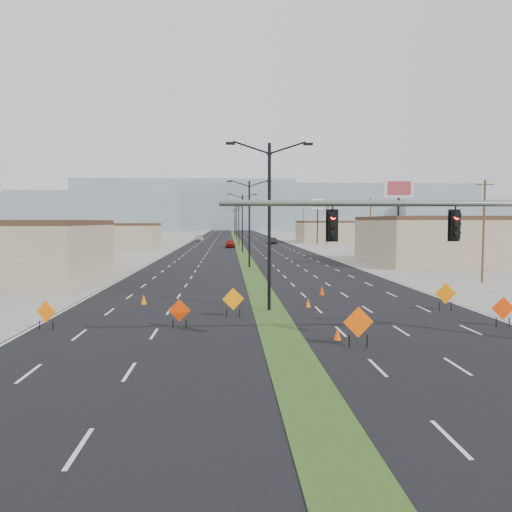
{
  "coord_description": "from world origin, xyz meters",
  "views": [
    {
      "loc": [
        -2.46,
        -17.67,
        5.39
      ],
      "look_at": [
        -0.7,
        13.6,
        3.2
      ],
      "focal_mm": 35.0,
      "sensor_mm": 36.0,
      "label": 1
    }
  ],
  "objects": [
    {
      "name": "streetlight_3",
      "position": [
        0.0,
        96.0,
        5.42
      ],
      "size": [
        5.15,
        0.24,
        10.02
      ],
      "color": "black",
      "rests_on": "ground"
    },
    {
      "name": "mesa_backdrop",
      "position": [
        -30.0,
        320.0,
        16.0
      ],
      "size": [
        140.0,
        50.0,
        32.0
      ],
      "primitive_type": "cube",
      "color": "gray",
      "rests_on": "ground"
    },
    {
      "name": "construction_sign_3",
      "position": [
        3.07,
        3.0,
        1.04
      ],
      "size": [
        1.32,
        0.15,
        1.77
      ],
      "rotation": [
        0.0,
        0.0,
        0.08
      ],
      "color": "#ED5104",
      "rests_on": "ground"
    },
    {
      "name": "car_left",
      "position": [
        -2.0,
        84.34,
        0.82
      ],
      "size": [
        1.95,
        4.8,
        1.63
      ],
      "primitive_type": "imported",
      "rotation": [
        0.0,
        0.0,
        0.0
      ],
      "color": "maroon",
      "rests_on": "ground"
    },
    {
      "name": "car_mid",
      "position": [
        8.13,
        100.62,
        0.74
      ],
      "size": [
        1.86,
        4.57,
        1.47
      ],
      "primitive_type": "imported",
      "rotation": [
        0.0,
        0.0,
        0.07
      ],
      "color": "black",
      "rests_on": "ground"
    },
    {
      "name": "utility_pole_1",
      "position": [
        20.0,
        60.0,
        4.67
      ],
      "size": [
        1.6,
        0.2,
        9.0
      ],
      "color": "#4C3823",
      "rests_on": "ground"
    },
    {
      "name": "car_far",
      "position": [
        -10.38,
        118.54,
        0.78
      ],
      "size": [
        2.74,
        5.55,
        1.55
      ],
      "primitive_type": "imported",
      "rotation": [
        0.0,
        0.0,
        0.11
      ],
      "color": "#9FA4A8",
      "rests_on": "ground"
    },
    {
      "name": "pole_sign_east_far",
      "position": [
        18.36,
        97.77,
        8.68
      ],
      "size": [
        3.34,
        1.55,
        10.55
      ],
      "rotation": [
        0.0,
        0.0,
        0.36
      ],
      "color": "black",
      "rests_on": "ground"
    },
    {
      "name": "building_se_near",
      "position": [
        34.0,
        45.0,
        2.75
      ],
      "size": [
        36.0,
        18.0,
        5.5
      ],
      "primitive_type": "cube",
      "color": "tan",
      "rests_on": "ground"
    },
    {
      "name": "cone_2",
      "position": [
        4.37,
        18.1,
        0.34
      ],
      "size": [
        0.47,
        0.47,
        0.68
      ],
      "primitive_type": "cone",
      "rotation": [
        0.0,
        0.0,
        -0.17
      ],
      "color": "#EB3404",
      "rests_on": "ground"
    },
    {
      "name": "construction_sign_2",
      "position": [
        -2.19,
        9.99,
        0.98
      ],
      "size": [
        1.22,
        0.37,
        1.67
      ],
      "rotation": [
        0.0,
        0.0,
        0.27
      ],
      "color": "orange",
      "rests_on": "ground"
    },
    {
      "name": "streetlight_4",
      "position": [
        0.0,
        124.0,
        5.42
      ],
      "size": [
        5.15,
        0.24,
        10.02
      ],
      "color": "black",
      "rests_on": "ground"
    },
    {
      "name": "mesa_west",
      "position": [
        -120.0,
        280.0,
        11.0
      ],
      "size": [
        180.0,
        50.0,
        22.0
      ],
      "primitive_type": "cube",
      "color": "gray",
      "rests_on": "ground"
    },
    {
      "name": "construction_sign_0",
      "position": [
        -11.5,
        7.33,
        0.87
      ],
      "size": [
        1.05,
        0.44,
        1.48
      ],
      "rotation": [
        0.0,
        0.0,
        -0.37
      ],
      "color": "#FF6805",
      "rests_on": "ground"
    },
    {
      "name": "streetlight_1",
      "position": [
        0.0,
        40.0,
        5.42
      ],
      "size": [
        5.15,
        0.24,
        10.02
      ],
      "color": "black",
      "rests_on": "ground"
    },
    {
      "name": "cone_1",
      "position": [
        2.53,
        13.02,
        0.27
      ],
      "size": [
        0.37,
        0.37,
        0.55
      ],
      "primitive_type": "cone",
      "rotation": [
        0.0,
        0.0,
        0.12
      ],
      "color": "#FE6805",
      "rests_on": "ground"
    },
    {
      "name": "streetlight_5",
      "position": [
        0.0,
        152.0,
        5.42
      ],
      "size": [
        5.15,
        0.24,
        10.02
      ],
      "color": "black",
      "rests_on": "ground"
    },
    {
      "name": "ground",
      "position": [
        0.0,
        0.0,
        0.0
      ],
      "size": [
        600.0,
        600.0,
        0.0
      ],
      "primitive_type": "plane",
      "color": "gray",
      "rests_on": "ground"
    },
    {
      "name": "building_se_far",
      "position": [
        38.0,
        110.0,
        2.5
      ],
      "size": [
        44.0,
        16.0,
        5.0
      ],
      "primitive_type": "cube",
      "color": "tan",
      "rests_on": "ground"
    },
    {
      "name": "cone_3",
      "position": [
        -7.93,
        14.65,
        0.33
      ],
      "size": [
        0.52,
        0.52,
        0.67
      ],
      "primitive_type": "cone",
      "rotation": [
        0.0,
        0.0,
        0.4
      ],
      "color": "#DF6504",
      "rests_on": "ground"
    },
    {
      "name": "utility_pole_2",
      "position": [
        20.0,
        95.0,
        4.67
      ],
      "size": [
        1.6,
        0.2,
        9.0
      ],
      "color": "#4C3823",
      "rests_on": "ground"
    },
    {
      "name": "building_sw_far",
      "position": [
        -32.0,
        85.0,
        2.25
      ],
      "size": [
        30.0,
        14.0,
        4.5
      ],
      "primitive_type": "cube",
      "color": "tan",
      "rests_on": "ground"
    },
    {
      "name": "utility_pole_3",
      "position": [
        20.0,
        130.0,
        4.67
      ],
      "size": [
        1.6,
        0.2,
        9.0
      ],
      "color": "#4C3823",
      "rests_on": "ground"
    },
    {
      "name": "mesa_center",
      "position": [
        40.0,
        300.0,
        14.0
      ],
      "size": [
        220.0,
        50.0,
        28.0
      ],
      "primitive_type": "cube",
      "color": "gray",
      "rests_on": "ground"
    },
    {
      "name": "median_strip",
      "position": [
        0.0,
        100.0,
        0.0
      ],
      "size": [
        2.0,
        400.0,
        0.04
      ],
      "primitive_type": "cube",
      "color": "#2B4A1A",
      "rests_on": "ground"
    },
    {
      "name": "streetlight_0",
      "position": [
        0.0,
        12.0,
        5.42
      ],
      "size": [
        5.15,
        0.24,
        10.02
      ],
      "color": "black",
      "rests_on": "ground"
    },
    {
      "name": "pole_sign_east_near",
      "position": [
        17.35,
        39.5,
        8.5
      ],
      "size": [
        3.39,
        0.62,
        10.35
      ],
      "rotation": [
        0.0,
        0.0,
        -0.07
      ],
      "color": "black",
      "rests_on": "ground"
    },
    {
      "name": "streetlight_6",
      "position": [
        0.0,
        180.0,
        5.42
      ],
      "size": [
        5.15,
        0.24,
        10.02
      ],
      "color": "black",
      "rests_on": "ground"
    },
    {
      "name": "streetlight_2",
      "position": [
        0.0,
        68.0,
        5.42
      ],
      "size": [
        5.15,
        0.24,
        10.02
      ],
      "color": "black",
      "rests_on": "ground"
    },
    {
      "name": "cone_0",
      "position": [
        2.48,
        4.37,
        0.29
      ],
      "size": [
        0.38,
        0.38,
        0.58
      ],
      "primitive_type": "cone",
      "rotation": [
        0.0,
        0.0,
        0.12
      ],
      "color": "#FF5205",
      "rests_on": "ground"
    },
    {
      "name": "utility_pole_0",
      "position": [
        20.0,
        25.0,
        4.67
      ],
      "size": [
        1.6,
        0.2,
        9.0
      ],
      "color": "#4C3823",
      "rests_on": "ground"
    },
    {
      "name": "road_surface",
      "position": [
        0.0,
        100.0,
        0.0
      ],
      "size": [
        25.0,
        400.0,
        0.02
      ],
      "primitive_type": "cube",
      "color": "black",
      "rests_on": "ground"
    },
    {
      "name": "construction_sign_5",
      "position": [
        11.5,
        6.66,
        0.91
      ],
      "size": [
        1.17,
        0.13,
        1.56
      ],
      "rotation": [
        0.0,
        0.0,
        -0.08
      ],
      "color": "red",
      "rests_on": "ground"
    },
    {
      "name": "signal_mast",
      "position": [
        8.56,
        2.0,
        4.79
      ],
      "size": [
        16.3,
        0.6,
        8.0
      ],
      "color": "slate",
      "rests_on": "ground"
    },
    {
      "name": "construction_sign_4",
      "position": [
        10.59,
        11.34,
        0.99
      ],
      "size": [
        1.27,
        0.08,
        1.69
      ],
      "rotation": [
        0.0,
        0.0,
        -0.03
      ],
      "color": "#D76904",
      "rests_on": "ground"
    },
    {
      "name": "construction_sign_1",
      "position": [
        -4.91,
        7.17,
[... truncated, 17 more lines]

